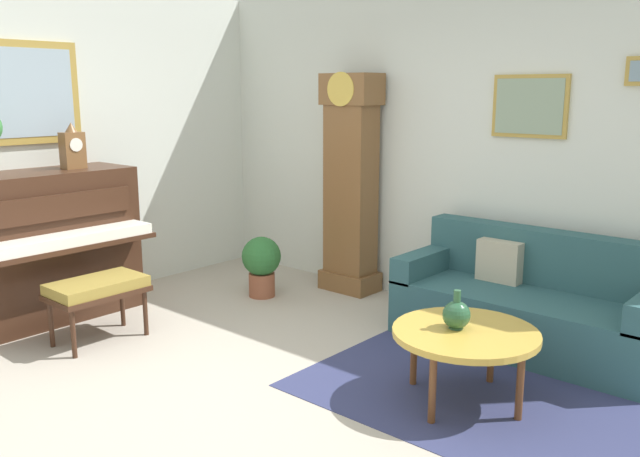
# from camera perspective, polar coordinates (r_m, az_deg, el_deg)

# --- Properties ---
(ground_plane) EXTENTS (6.40, 6.00, 0.10)m
(ground_plane) POSITION_cam_1_polar(r_m,az_deg,el_deg) (4.37, -6.56, -14.32)
(ground_plane) COLOR #B2A899
(wall_left) EXTENTS (0.13, 4.90, 2.80)m
(wall_left) POSITION_cam_1_polar(r_m,az_deg,el_deg) (6.12, -23.69, 6.56)
(wall_left) COLOR silver
(wall_left) RESTS_ON ground_plane
(wall_back) EXTENTS (5.30, 0.13, 2.80)m
(wall_back) POSITION_cam_1_polar(r_m,az_deg,el_deg) (5.82, 11.03, 7.04)
(wall_back) COLOR silver
(wall_back) RESTS_ON ground_plane
(area_rug) EXTENTS (2.10, 1.50, 0.01)m
(area_rug) POSITION_cam_1_polar(r_m,az_deg,el_deg) (4.37, 12.97, -13.74)
(area_rug) COLOR navy
(area_rug) RESTS_ON ground_plane
(piano) EXTENTS (0.87, 1.44, 1.23)m
(piano) POSITION_cam_1_polar(r_m,az_deg,el_deg) (5.86, -22.59, -1.38)
(piano) COLOR #3D2316
(piano) RESTS_ON ground_plane
(piano_bench) EXTENTS (0.42, 0.70, 0.48)m
(piano_bench) POSITION_cam_1_polar(r_m,az_deg,el_deg) (5.24, -18.68, -5.01)
(piano_bench) COLOR #3D2316
(piano_bench) RESTS_ON ground_plane
(grandfather_clock) EXTENTS (0.52, 0.34, 2.03)m
(grandfather_clock) POSITION_cam_1_polar(r_m,az_deg,el_deg) (6.14, 2.67, 3.36)
(grandfather_clock) COLOR brown
(grandfather_clock) RESTS_ON ground_plane
(couch) EXTENTS (1.90, 0.80, 0.84)m
(couch) POSITION_cam_1_polar(r_m,az_deg,el_deg) (5.16, 17.63, -6.31)
(couch) COLOR #2D565B
(couch) RESTS_ON ground_plane
(coffee_table) EXTENTS (0.88, 0.88, 0.46)m
(coffee_table) POSITION_cam_1_polar(r_m,az_deg,el_deg) (4.11, 12.45, -8.99)
(coffee_table) COLOR gold
(coffee_table) RESTS_ON ground_plane
(mantel_clock) EXTENTS (0.13, 0.18, 0.38)m
(mantel_clock) POSITION_cam_1_polar(r_m,az_deg,el_deg) (5.87, -20.59, 6.54)
(mantel_clock) COLOR brown
(mantel_clock) RESTS_ON piano
(green_jug) EXTENTS (0.17, 0.17, 0.24)m
(green_jug) POSITION_cam_1_polar(r_m,az_deg,el_deg) (4.09, 11.70, -7.29)
(green_jug) COLOR #234C33
(green_jug) RESTS_ON coffee_table
(potted_plant) EXTENTS (0.36, 0.36, 0.56)m
(potted_plant) POSITION_cam_1_polar(r_m,az_deg,el_deg) (6.09, -5.08, -2.93)
(potted_plant) COLOR #935138
(potted_plant) RESTS_ON ground_plane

